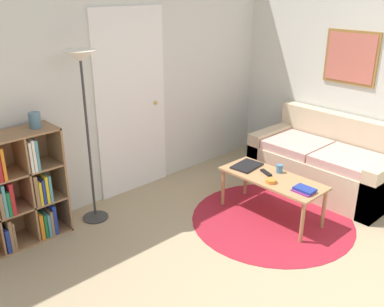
% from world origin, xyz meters
% --- Properties ---
extents(wall_back, '(7.22, 0.11, 2.60)m').
position_xyz_m(wall_back, '(0.00, 2.75, 1.29)').
color(wall_back, silver).
rests_on(wall_back, ground_plane).
extents(wall_right, '(0.08, 5.72, 2.60)m').
position_xyz_m(wall_right, '(2.14, 1.36, 1.30)').
color(wall_right, silver).
rests_on(wall_right, ground_plane).
extents(rug, '(1.62, 1.62, 0.01)m').
position_xyz_m(rug, '(0.67, 1.17, 0.00)').
color(rug, maroon).
rests_on(rug, ground_plane).
extents(bookshelf, '(0.98, 0.34, 1.04)m').
position_xyz_m(bookshelf, '(-1.42, 2.53, 0.50)').
color(bookshelf, '#936B47').
rests_on(bookshelf, ground_plane).
extents(floor_lamp, '(0.29, 0.29, 1.69)m').
position_xyz_m(floor_lamp, '(-0.62, 2.42, 1.41)').
color(floor_lamp, '#333333').
rests_on(floor_lamp, ground_plane).
extents(couch, '(0.83, 1.59, 0.82)m').
position_xyz_m(couch, '(1.74, 1.23, 0.28)').
color(couch, '#CCB793').
rests_on(couch, ground_plane).
extents(coffee_table, '(0.45, 1.07, 0.44)m').
position_xyz_m(coffee_table, '(0.72, 1.24, 0.39)').
color(coffee_table, '#AD7F51').
rests_on(coffee_table, ground_plane).
extents(laptop, '(0.34, 0.25, 0.02)m').
position_xyz_m(laptop, '(0.73, 1.58, 0.45)').
color(laptop, black).
rests_on(laptop, coffee_table).
extents(bowl, '(0.10, 0.10, 0.04)m').
position_xyz_m(bowl, '(0.60, 1.17, 0.46)').
color(bowl, orange).
rests_on(bowl, coffee_table).
extents(book_stack_on_table, '(0.15, 0.19, 0.04)m').
position_xyz_m(book_stack_on_table, '(0.67, 0.84, 0.46)').
color(book_stack_on_table, '#7F287A').
rests_on(book_stack_on_table, coffee_table).
extents(cup, '(0.07, 0.07, 0.08)m').
position_xyz_m(cup, '(0.86, 1.26, 0.48)').
color(cup, teal).
rests_on(cup, coffee_table).
extents(remote, '(0.10, 0.17, 0.02)m').
position_xyz_m(remote, '(0.74, 1.34, 0.45)').
color(remote, black).
rests_on(remote, coffee_table).
extents(vase_on_shelf, '(0.10, 0.10, 0.14)m').
position_xyz_m(vase_on_shelf, '(-1.06, 2.53, 1.11)').
color(vase_on_shelf, slate).
rests_on(vase_on_shelf, bookshelf).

